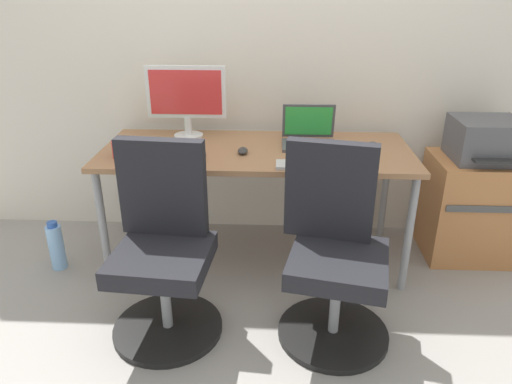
{
  "coord_description": "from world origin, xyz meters",
  "views": [
    {
      "loc": [
        0.11,
        -2.59,
        1.59
      ],
      "look_at": [
        0.0,
        -0.05,
        0.47
      ],
      "focal_mm": 33.2,
      "sensor_mm": 36.0,
      "label": 1
    }
  ],
  "objects_px": {
    "desktop_monitor": "(186,96)",
    "open_laptop": "(309,135)",
    "coffee_mug": "(119,149)",
    "side_cabinet": "(472,207)",
    "office_chair_right": "(334,255)",
    "water_bottle_on_floor": "(56,246)",
    "office_chair_left": "(164,251)",
    "printer": "(486,140)"
  },
  "relations": [
    {
      "from": "side_cabinet",
      "to": "coffee_mug",
      "type": "bearing_deg",
      "value": -172.15
    },
    {
      "from": "water_bottle_on_floor",
      "to": "open_laptop",
      "type": "height_order",
      "value": "open_laptop"
    },
    {
      "from": "printer",
      "to": "desktop_monitor",
      "type": "relative_size",
      "value": 0.83
    },
    {
      "from": "desktop_monitor",
      "to": "open_laptop",
      "type": "bearing_deg",
      "value": -9.71
    },
    {
      "from": "side_cabinet",
      "to": "office_chair_left",
      "type": "bearing_deg",
      "value": -156.24
    },
    {
      "from": "office_chair_left",
      "to": "desktop_monitor",
      "type": "bearing_deg",
      "value": 91.17
    },
    {
      "from": "office_chair_left",
      "to": "open_laptop",
      "type": "distance_m",
      "value": 1.1
    },
    {
      "from": "coffee_mug",
      "to": "office_chair_left",
      "type": "bearing_deg",
      "value": -56.1
    },
    {
      "from": "open_laptop",
      "to": "coffee_mug",
      "type": "bearing_deg",
      "value": -165.37
    },
    {
      "from": "open_laptop",
      "to": "office_chair_right",
      "type": "bearing_deg",
      "value": -83.06
    },
    {
      "from": "side_cabinet",
      "to": "water_bottle_on_floor",
      "type": "height_order",
      "value": "side_cabinet"
    },
    {
      "from": "desktop_monitor",
      "to": "open_laptop",
      "type": "height_order",
      "value": "desktop_monitor"
    },
    {
      "from": "office_chair_left",
      "to": "office_chair_right",
      "type": "height_order",
      "value": "same"
    },
    {
      "from": "office_chair_left",
      "to": "water_bottle_on_floor",
      "type": "xyz_separation_m",
      "value": [
        -0.78,
        0.48,
        -0.28
      ]
    },
    {
      "from": "office_chair_left",
      "to": "office_chair_right",
      "type": "distance_m",
      "value": 0.81
    },
    {
      "from": "desktop_monitor",
      "to": "coffee_mug",
      "type": "bearing_deg",
      "value": -127.63
    },
    {
      "from": "side_cabinet",
      "to": "printer",
      "type": "relative_size",
      "value": 1.6
    },
    {
      "from": "side_cabinet",
      "to": "water_bottle_on_floor",
      "type": "bearing_deg",
      "value": -173.37
    },
    {
      "from": "side_cabinet",
      "to": "open_laptop",
      "type": "distance_m",
      "value": 1.13
    },
    {
      "from": "coffee_mug",
      "to": "open_laptop",
      "type": "bearing_deg",
      "value": 14.63
    },
    {
      "from": "water_bottle_on_floor",
      "to": "desktop_monitor",
      "type": "distance_m",
      "value": 1.19
    },
    {
      "from": "side_cabinet",
      "to": "printer",
      "type": "distance_m",
      "value": 0.44
    },
    {
      "from": "office_chair_left",
      "to": "office_chair_right",
      "type": "relative_size",
      "value": 1.0
    },
    {
      "from": "office_chair_left",
      "to": "desktop_monitor",
      "type": "distance_m",
      "value": 1.04
    },
    {
      "from": "open_laptop",
      "to": "desktop_monitor",
      "type": "bearing_deg",
      "value": 170.29
    },
    {
      "from": "water_bottle_on_floor",
      "to": "open_laptop",
      "type": "relative_size",
      "value": 1.0
    },
    {
      "from": "office_chair_left",
      "to": "printer",
      "type": "xyz_separation_m",
      "value": [
        1.75,
        0.77,
        0.33
      ]
    },
    {
      "from": "office_chair_left",
      "to": "printer",
      "type": "bearing_deg",
      "value": 23.74
    },
    {
      "from": "water_bottle_on_floor",
      "to": "desktop_monitor",
      "type": "height_order",
      "value": "desktop_monitor"
    },
    {
      "from": "office_chair_right",
      "to": "water_bottle_on_floor",
      "type": "bearing_deg",
      "value": 163.29
    },
    {
      "from": "office_chair_left",
      "to": "side_cabinet",
      "type": "distance_m",
      "value": 1.92
    },
    {
      "from": "open_laptop",
      "to": "coffee_mug",
      "type": "xyz_separation_m",
      "value": [
        -1.04,
        -0.27,
        -0.01
      ]
    },
    {
      "from": "office_chair_left",
      "to": "desktop_monitor",
      "type": "xyz_separation_m",
      "value": [
        -0.02,
        0.88,
        0.55
      ]
    },
    {
      "from": "coffee_mug",
      "to": "office_chair_right",
      "type": "bearing_deg",
      "value": -23.13
    },
    {
      "from": "printer",
      "to": "open_laptop",
      "type": "bearing_deg",
      "value": -179.29
    },
    {
      "from": "office_chair_left",
      "to": "side_cabinet",
      "type": "relative_size",
      "value": 1.47
    },
    {
      "from": "side_cabinet",
      "to": "water_bottle_on_floor",
      "type": "relative_size",
      "value": 2.06
    },
    {
      "from": "water_bottle_on_floor",
      "to": "desktop_monitor",
      "type": "bearing_deg",
      "value": 28.06
    },
    {
      "from": "water_bottle_on_floor",
      "to": "office_chair_right",
      "type": "bearing_deg",
      "value": -16.71
    },
    {
      "from": "side_cabinet",
      "to": "desktop_monitor",
      "type": "bearing_deg",
      "value": 176.37
    },
    {
      "from": "coffee_mug",
      "to": "desktop_monitor",
      "type": "bearing_deg",
      "value": 52.37
    },
    {
      "from": "open_laptop",
      "to": "coffee_mug",
      "type": "height_order",
      "value": "open_laptop"
    }
  ]
}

